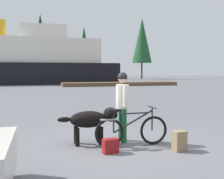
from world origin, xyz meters
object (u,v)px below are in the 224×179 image
at_px(backpack, 179,141).
at_px(handbag_pannier, 110,146).
at_px(bicycle, 131,130).
at_px(dog, 92,120).
at_px(person_cyclist, 122,100).
at_px(ferry_boat, 26,62).

height_order(backpack, handbag_pannier, backpack).
bearing_deg(handbag_pannier, bicycle, 32.92).
relative_size(dog, handbag_pannier, 4.44).
distance_m(bicycle, handbag_pannier, 0.74).
height_order(person_cyclist, dog, person_cyclist).
distance_m(bicycle, backpack, 1.08).
xyz_separation_m(backpack, ferry_boat, (-4.45, 32.99, 2.68)).
bearing_deg(ferry_boat, bicycle, -83.69).
distance_m(bicycle, person_cyclist, 0.79).
height_order(dog, backpack, dog).
bearing_deg(person_cyclist, dog, -179.61).
bearing_deg(backpack, dog, 148.37).
xyz_separation_m(backpack, handbag_pannier, (-1.47, 0.23, -0.06)).
bearing_deg(person_cyclist, ferry_boat, 96.26).
xyz_separation_m(dog, backpack, (1.70, -1.05, -0.36)).
xyz_separation_m(person_cyclist, handbag_pannier, (-0.52, -0.83, -0.86)).
height_order(bicycle, ferry_boat, ferry_boat).
distance_m(person_cyclist, backpack, 1.63).
xyz_separation_m(person_cyclist, ferry_boat, (-3.50, 31.93, 1.88)).
height_order(person_cyclist, backpack, person_cyclist).
distance_m(dog, handbag_pannier, 0.95).
bearing_deg(bicycle, handbag_pannier, -147.08).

